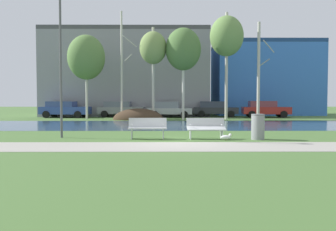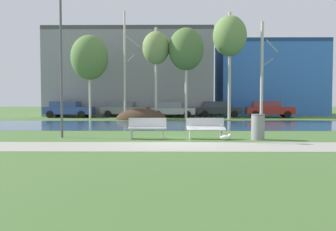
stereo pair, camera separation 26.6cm
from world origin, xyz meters
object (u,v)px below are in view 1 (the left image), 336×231
Objects in this scene: bench_right at (206,128)px; parked_sedan_second_grey at (121,109)px; parked_van_nearest_blue at (65,109)px; parked_suv_fifth_red at (265,109)px; bench_left at (148,128)px; trash_bin at (258,126)px; parked_wagon_fourth_dark at (215,109)px; seagull at (226,137)px; streetlamp at (60,43)px; parked_hatch_third_silver at (169,109)px.

parked_sedan_second_grey is at bearing 107.71° from bench_right.
parked_van_nearest_blue is 5.14m from parked_sedan_second_grey.
parked_sedan_second_grey is 1.01× the size of parked_suv_fifth_red.
bench_left is at bearing -79.34° from parked_sedan_second_grey.
trash_bin reaches higher than bench_right.
parked_wagon_fourth_dark reaches higher than parked_sedan_second_grey.
seagull is 8.05m from streetlamp.
parked_hatch_third_silver is (-3.49, 18.23, 0.23)m from trash_bin.
streetlamp is at bearing 171.91° from seagull.
trash_bin is 2.17× the size of seagull.
trash_bin is 0.25× the size of parked_hatch_third_silver.
streetlamp is 18.45m from parked_sedan_second_grey.
parked_suv_fifth_red is at bearing 0.84° from parked_hatch_third_silver.
bench_right is at bearing -4.35° from streetlamp.
parked_sedan_second_grey is at bearing 171.77° from parked_hatch_third_silver.
parked_sedan_second_grey is at bearing 89.28° from streetlamp.
seagull is 19.53m from parked_wagon_fourth_dark.
seagull is at bearing -9.16° from bench_left.
parked_suv_fifth_red reaches higher than bench_right.
bench_right is 0.38× the size of parked_wagon_fourth_dark.
streetlamp is at bearing -116.47° from parked_wagon_fourth_dark.
parked_suv_fifth_red is (13.76, 17.63, -3.27)m from streetlamp.
bench_right is 0.36× the size of parked_sedan_second_grey.
parked_van_nearest_blue is at bearing 105.63° from streetlamp.
bench_right is 0.99m from seagull.
parked_hatch_third_silver is at bearing 100.85° from trash_bin.
parked_suv_fifth_red is (10.02, 18.10, 0.33)m from bench_left.
parked_van_nearest_blue is at bearing -178.65° from parked_hatch_third_silver.
parked_van_nearest_blue is (-8.57, 17.74, 0.32)m from bench_left.
parked_wagon_fourth_dark reaches higher than seagull.
trash_bin is 20.54m from parked_sedan_second_grey.
streetlamp reaches higher than seagull.
parked_sedan_second_grey is at bearing 9.95° from parked_van_nearest_blue.
bench_right is 3.34× the size of seagull.
bench_left is 0.36× the size of parked_van_nearest_blue.
bench_left is 0.26× the size of streetlamp.
parked_wagon_fourth_dark is at bearing 1.61° from parked_sedan_second_grey.
parked_wagon_fourth_dark is at bearing 87.37° from trash_bin.
bench_left is 18.95m from parked_sedan_second_grey.
parked_wagon_fourth_dark is at bearing 80.99° from bench_right.
parked_hatch_third_silver is at bearing 74.68° from streetlamp.
parked_van_nearest_blue is at bearing 126.09° from trash_bin.
trash_bin is 19.16m from parked_wagon_fourth_dark.
parked_van_nearest_blue reaches higher than parked_sedan_second_grey.
trash_bin is 22.27m from parked_van_nearest_blue.
parked_sedan_second_grey is 4.61m from parked_hatch_third_silver.
parked_hatch_third_silver is at bearing -168.23° from parked_wagon_fourth_dark.
bench_left is 0.38× the size of parked_wagon_fourth_dark.
parked_hatch_third_silver is 0.95× the size of parked_suv_fifth_red.
seagull is (0.77, -0.52, -0.34)m from bench_right.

